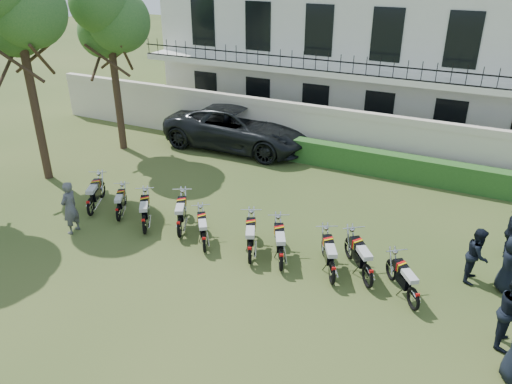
# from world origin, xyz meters

# --- Properties ---
(ground) EXTENTS (100.00, 100.00, 0.00)m
(ground) POSITION_xyz_m (0.00, 0.00, 0.00)
(ground) COLOR #32491D
(ground) RESTS_ON ground
(perimeter_wall) EXTENTS (30.00, 0.35, 2.30)m
(perimeter_wall) POSITION_xyz_m (0.00, 8.00, 1.17)
(perimeter_wall) COLOR beige
(perimeter_wall) RESTS_ON ground
(hedge) EXTENTS (18.00, 0.60, 1.00)m
(hedge) POSITION_xyz_m (1.00, 7.20, 0.50)
(hedge) COLOR #1E4619
(hedge) RESTS_ON ground
(building) EXTENTS (20.40, 9.60, 7.40)m
(building) POSITION_xyz_m (0.00, 13.96, 3.71)
(building) COLOR silver
(building) RESTS_ON ground
(tree_west_mid) EXTENTS (3.40, 3.20, 8.82)m
(tree_west_mid) POSITION_xyz_m (-9.46, 1.00, 6.67)
(tree_west_mid) COLOR #473323
(tree_west_mid) RESTS_ON ground
(tree_west_near) EXTENTS (3.40, 3.20, 7.90)m
(tree_west_near) POSITION_xyz_m (-8.96, 5.00, 5.89)
(tree_west_near) COLOR #473323
(tree_west_near) RESTS_ON ground
(motorcycle_0) EXTENTS (1.03, 1.87, 1.11)m
(motorcycle_0) POSITION_xyz_m (-5.62, -0.72, 0.51)
(motorcycle_0) COLOR black
(motorcycle_0) RESTS_ON ground
(motorcycle_1) EXTENTS (0.93, 1.52, 0.93)m
(motorcycle_1) POSITION_xyz_m (-4.53, -0.59, 0.43)
(motorcycle_1) COLOR black
(motorcycle_1) RESTS_ON ground
(motorcycle_2) EXTENTS (1.17, 1.68, 1.07)m
(motorcycle_2) POSITION_xyz_m (-3.21, -0.88, 0.49)
(motorcycle_2) COLOR black
(motorcycle_2) RESTS_ON ground
(motorcycle_3) EXTENTS (1.06, 1.85, 1.11)m
(motorcycle_3) POSITION_xyz_m (-2.08, -0.56, 0.51)
(motorcycle_3) COLOR black
(motorcycle_3) RESTS_ON ground
(motorcycle_4) EXTENTS (1.16, 1.58, 1.02)m
(motorcycle_4) POSITION_xyz_m (-0.93, -0.95, 0.47)
(motorcycle_4) COLOR black
(motorcycle_4) RESTS_ON ground
(motorcycle_5) EXTENTS (1.00, 1.90, 1.11)m
(motorcycle_5) POSITION_xyz_m (0.59, -0.88, 0.51)
(motorcycle_5) COLOR black
(motorcycle_5) RESTS_ON ground
(motorcycle_6) EXTENTS (1.06, 1.87, 1.12)m
(motorcycle_6) POSITION_xyz_m (1.54, -0.81, 0.52)
(motorcycle_6) COLOR black
(motorcycle_6) RESTS_ON ground
(motorcycle_7) EXTENTS (1.06, 1.84, 1.11)m
(motorcycle_7) POSITION_xyz_m (3.05, -0.77, 0.51)
(motorcycle_7) COLOR black
(motorcycle_7) RESTS_ON ground
(motorcycle_8) EXTENTS (1.33, 1.74, 1.14)m
(motorcycle_8) POSITION_xyz_m (3.96, -0.49, 0.53)
(motorcycle_8) COLOR black
(motorcycle_8) RESTS_ON ground
(motorcycle_9) EXTENTS (1.22, 1.58, 1.04)m
(motorcycle_9) POSITION_xyz_m (5.24, -0.90, 0.48)
(motorcycle_9) COLOR black
(motorcycle_9) RESTS_ON ground
(suv) EXTENTS (6.90, 3.30, 1.90)m
(suv) POSITION_xyz_m (-4.23, 7.51, 0.95)
(suv) COLOR black
(suv) RESTS_ON ground
(inspector) EXTENTS (0.46, 0.67, 1.77)m
(inspector) POSITION_xyz_m (-5.39, -1.80, 0.88)
(inspector) COLOR #5B5B60
(inspector) RESTS_ON ground
(officer_3) EXTENTS (0.74, 0.91, 1.61)m
(officer_3) POSITION_xyz_m (7.29, 1.07, 0.80)
(officer_3) COLOR black
(officer_3) RESTS_ON ground
(officer_4) EXTENTS (0.67, 0.83, 1.60)m
(officer_4) POSITION_xyz_m (6.50, 1.17, 0.80)
(officer_4) COLOR black
(officer_4) RESTS_ON ground
(officer_5) EXTENTS (0.43, 0.98, 1.65)m
(officer_5) POSITION_xyz_m (7.30, 2.90, 0.82)
(officer_5) COLOR black
(officer_5) RESTS_ON ground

